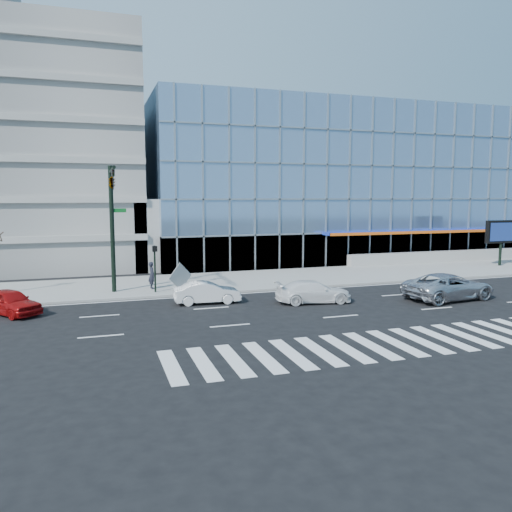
{
  "coord_description": "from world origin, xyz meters",
  "views": [
    {
      "loc": [
        -12.16,
        -26.85,
        6.25
      ],
      "look_at": [
        -2.38,
        3.0,
        2.47
      ],
      "focal_mm": 35.0,
      "sensor_mm": 36.0,
      "label": 1
    }
  ],
  "objects_px": {
    "white_suv": "(313,292)",
    "red_sedan": "(10,302)",
    "pedestrian": "(152,275)",
    "traffic_signal": "(112,198)",
    "ped_signal_post": "(155,261)",
    "silver_suv": "(449,287)",
    "marquee_sign": "(501,233)",
    "white_sedan": "(207,293)",
    "tilted_panel": "(180,277)"
  },
  "relations": [
    {
      "from": "tilted_panel",
      "to": "white_sedan",
      "type": "bearing_deg",
      "value": -104.18
    },
    {
      "from": "traffic_signal",
      "to": "tilted_panel",
      "type": "height_order",
      "value": "traffic_signal"
    },
    {
      "from": "pedestrian",
      "to": "traffic_signal",
      "type": "bearing_deg",
      "value": 117.35
    },
    {
      "from": "silver_suv",
      "to": "red_sedan",
      "type": "height_order",
      "value": "silver_suv"
    },
    {
      "from": "traffic_signal",
      "to": "pedestrian",
      "type": "height_order",
      "value": "traffic_signal"
    },
    {
      "from": "white_sedan",
      "to": "silver_suv",
      "type": "bearing_deg",
      "value": -99.89
    },
    {
      "from": "traffic_signal",
      "to": "silver_suv",
      "type": "relative_size",
      "value": 1.39
    },
    {
      "from": "red_sedan",
      "to": "tilted_panel",
      "type": "bearing_deg",
      "value": -21.86
    },
    {
      "from": "ped_signal_post",
      "to": "red_sedan",
      "type": "distance_m",
      "value": 8.7
    },
    {
      "from": "silver_suv",
      "to": "pedestrian",
      "type": "height_order",
      "value": "pedestrian"
    },
    {
      "from": "silver_suv",
      "to": "white_sedan",
      "type": "height_order",
      "value": "silver_suv"
    },
    {
      "from": "marquee_sign",
      "to": "tilted_panel",
      "type": "xyz_separation_m",
      "value": [
        -28.89,
        -2.99,
        -2.0
      ]
    },
    {
      "from": "ped_signal_post",
      "to": "silver_suv",
      "type": "xyz_separation_m",
      "value": [
        16.75,
        -7.11,
        -1.34
      ]
    },
    {
      "from": "marquee_sign",
      "to": "white_sedan",
      "type": "distance_m",
      "value": 28.82
    },
    {
      "from": "white_suv",
      "to": "pedestrian",
      "type": "xyz_separation_m",
      "value": [
        -8.64,
        6.71,
        0.4
      ]
    },
    {
      "from": "white_suv",
      "to": "marquee_sign",
      "type": "bearing_deg",
      "value": -61.22
    },
    {
      "from": "marquee_sign",
      "to": "red_sedan",
      "type": "height_order",
      "value": "marquee_sign"
    },
    {
      "from": "ped_signal_post",
      "to": "marquee_sign",
      "type": "bearing_deg",
      "value": 5.71
    },
    {
      "from": "tilted_panel",
      "to": "red_sedan",
      "type": "bearing_deg",
      "value": 169.22
    },
    {
      "from": "traffic_signal",
      "to": "tilted_panel",
      "type": "xyz_separation_m",
      "value": [
        4.1,
        0.43,
        -5.1
      ]
    },
    {
      "from": "red_sedan",
      "to": "pedestrian",
      "type": "relative_size",
      "value": 2.22
    },
    {
      "from": "white_sedan",
      "to": "red_sedan",
      "type": "xyz_separation_m",
      "value": [
        -10.57,
        0.51,
        0.04
      ]
    },
    {
      "from": "ped_signal_post",
      "to": "silver_suv",
      "type": "distance_m",
      "value": 18.25
    },
    {
      "from": "traffic_signal",
      "to": "silver_suv",
      "type": "bearing_deg",
      "value": -19.3
    },
    {
      "from": "silver_suv",
      "to": "white_sedan",
      "type": "bearing_deg",
      "value": 69.34
    },
    {
      "from": "white_suv",
      "to": "red_sedan",
      "type": "distance_m",
      "value": 16.72
    },
    {
      "from": "ped_signal_post",
      "to": "silver_suv",
      "type": "bearing_deg",
      "value": -23.01
    },
    {
      "from": "marquee_sign",
      "to": "white_suv",
      "type": "relative_size",
      "value": 0.89
    },
    {
      "from": "ped_signal_post",
      "to": "pedestrian",
      "type": "height_order",
      "value": "ped_signal_post"
    },
    {
      "from": "pedestrian",
      "to": "marquee_sign",
      "type": "bearing_deg",
      "value": -94.86
    },
    {
      "from": "white_sedan",
      "to": "red_sedan",
      "type": "distance_m",
      "value": 10.58
    },
    {
      "from": "pedestrian",
      "to": "white_suv",
      "type": "bearing_deg",
      "value": -135.91
    },
    {
      "from": "ped_signal_post",
      "to": "marquee_sign",
      "type": "height_order",
      "value": "marquee_sign"
    },
    {
      "from": "marquee_sign",
      "to": "ped_signal_post",
      "type": "bearing_deg",
      "value": -174.29
    },
    {
      "from": "tilted_panel",
      "to": "marquee_sign",
      "type": "bearing_deg",
      "value": -22.98
    },
    {
      "from": "ped_signal_post",
      "to": "white_sedan",
      "type": "xyz_separation_m",
      "value": [
        2.57,
        -3.6,
        -1.5
      ]
    },
    {
      "from": "silver_suv",
      "to": "red_sedan",
      "type": "distance_m",
      "value": 25.08
    },
    {
      "from": "tilted_panel",
      "to": "silver_suv",
      "type": "bearing_deg",
      "value": -54.23
    },
    {
      "from": "traffic_signal",
      "to": "white_sedan",
      "type": "relative_size",
      "value": 2.07
    },
    {
      "from": "white_sedan",
      "to": "pedestrian",
      "type": "xyz_separation_m",
      "value": [
        -2.64,
        4.95,
        0.41
      ]
    },
    {
      "from": "red_sedan",
      "to": "marquee_sign",
      "type": "bearing_deg",
      "value": -30.92
    },
    {
      "from": "white_suv",
      "to": "silver_suv",
      "type": "bearing_deg",
      "value": -94.27
    },
    {
      "from": "traffic_signal",
      "to": "white_suv",
      "type": "xyz_separation_m",
      "value": [
        11.06,
        -4.99,
        -5.51
      ]
    },
    {
      "from": "white_sedan",
      "to": "red_sedan",
      "type": "bearing_deg",
      "value": 91.27
    },
    {
      "from": "white_sedan",
      "to": "tilted_panel",
      "type": "bearing_deg",
      "value": 18.75
    },
    {
      "from": "marquee_sign",
      "to": "silver_suv",
      "type": "relative_size",
      "value": 0.7
    },
    {
      "from": "ped_signal_post",
      "to": "tilted_panel",
      "type": "bearing_deg",
      "value": 2.02
    },
    {
      "from": "marquee_sign",
      "to": "silver_suv",
      "type": "height_order",
      "value": "marquee_sign"
    },
    {
      "from": "marquee_sign",
      "to": "pedestrian",
      "type": "distance_m",
      "value": 30.68
    },
    {
      "from": "traffic_signal",
      "to": "ped_signal_post",
      "type": "bearing_deg",
      "value": 8.52
    }
  ]
}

